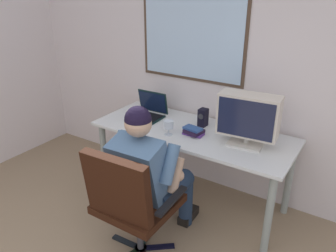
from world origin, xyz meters
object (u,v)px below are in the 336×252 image
at_px(wine_glass, 168,125).
at_px(person_seated, 150,172).
at_px(book_stack, 193,131).
at_px(laptop, 149,110).
at_px(crt_monitor, 248,116).
at_px(desk_speaker, 203,117).
at_px(office_chair, 130,200).
at_px(desk, 192,140).

bearing_deg(wine_glass, person_seated, -74.37).
xyz_separation_m(person_seated, book_stack, (0.05, 0.58, 0.13)).
bearing_deg(book_stack, laptop, 165.92).
relative_size(crt_monitor, laptop, 1.49).
xyz_separation_m(person_seated, wine_glass, (-0.13, 0.46, 0.19)).
bearing_deg(book_stack, crt_monitor, 8.33).
xyz_separation_m(laptop, desk_speaker, (0.57, 0.07, 0.02)).
distance_m(crt_monitor, wine_glass, 0.68).
xyz_separation_m(laptop, book_stack, (0.59, -0.15, -0.03)).
height_order(office_chair, wine_glass, office_chair).
bearing_deg(office_chair, crt_monitor, 61.47).
bearing_deg(office_chair, desk_speaker, 88.86).
height_order(office_chair, laptop, laptop).
relative_size(wine_glass, desk_speaker, 0.81).
height_order(office_chair, book_stack, office_chair).
bearing_deg(crt_monitor, laptop, 175.56).
distance_m(person_seated, laptop, 0.91).
bearing_deg(book_stack, desk, 125.64).
bearing_deg(wine_glass, desk, 55.20).
distance_m(desk, laptop, 0.57).
bearing_deg(person_seated, wine_glass, 105.63).
relative_size(desk_speaker, book_stack, 0.91).
bearing_deg(laptop, desk_speaker, 6.99).
xyz_separation_m(wine_glass, desk_speaker, (0.16, 0.34, -0.01)).
relative_size(laptop, desk_speaker, 2.00).
height_order(crt_monitor, desk_speaker, crt_monitor).
bearing_deg(office_chair, book_stack, 87.11).
relative_size(person_seated, laptop, 3.66).
height_order(person_seated, wine_glass, person_seated).
bearing_deg(wine_glass, office_chair, -79.09).
distance_m(office_chair, person_seated, 0.28).
distance_m(laptop, book_stack, 0.61).
xyz_separation_m(desk_speaker, book_stack, (0.02, -0.22, -0.05)).
height_order(wine_glass, desk_speaker, desk_speaker).
distance_m(crt_monitor, laptop, 1.06).
xyz_separation_m(crt_monitor, wine_glass, (-0.64, -0.19, -0.16)).
bearing_deg(desk, office_chair, -89.53).
bearing_deg(desk, crt_monitor, -0.41).
height_order(wine_glass, book_stack, wine_glass).
distance_m(office_chair, laptop, 1.16).
bearing_deg(desk_speaker, person_seated, -92.40).
xyz_separation_m(office_chair, wine_glass, (-0.14, 0.73, 0.28)).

